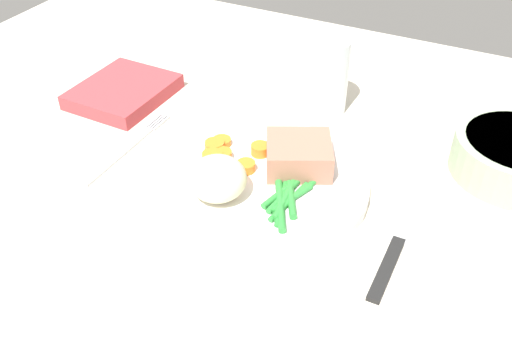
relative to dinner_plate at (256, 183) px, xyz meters
The scene contains 10 objects.
dining_table 3.56cm from the dinner_plate, 121.86° to the left, with size 120.00×90.00×2.00cm.
dinner_plate is the anchor object (origin of this frame).
meat_portion 5.82cm from the dinner_plate, 49.40° to the left, with size 7.29×6.76×3.35cm, color #A86B56.
mashed_potatoes 5.97cm from the dinner_plate, 116.57° to the right, with size 6.29×6.29×4.59cm, color beige.
carrot_slices 5.38cm from the dinner_plate, 155.27° to the left, with size 7.29×6.26×1.27cm.
green_beans 5.25cm from the dinner_plate, 22.90° to the right, with size 4.73×10.59×0.81cm.
fork 17.79cm from the dinner_plate, behind, with size 1.44×16.60×0.40cm.
knife 16.92cm from the dinner_plate, ahead, with size 1.70×20.50×0.64cm.
water_glass 19.88cm from the dinner_plate, 89.47° to the left, with size 6.66×6.66×10.43cm.
napkin 27.63cm from the dinner_plate, 159.35° to the left, with size 11.51×13.45×2.07cm, color #B2383D.
Camera 1 is at (24.45, -48.04, 43.69)cm, focal length 40.42 mm.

